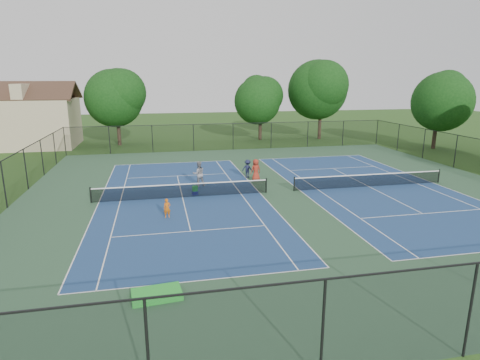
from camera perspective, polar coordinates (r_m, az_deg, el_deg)
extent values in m
plane|color=#234716|center=(29.05, 5.73, -1.69)|extent=(140.00, 140.00, 0.00)
cube|color=#2F543A|center=(29.05, 5.73, -1.69)|extent=(36.00, 36.00, 0.01)
cube|color=navy|center=(27.81, -8.18, -2.48)|extent=(10.97, 23.77, 0.00)
cube|color=white|center=(39.33, -9.35, 2.44)|extent=(10.97, 0.06, 0.00)
cube|color=white|center=(16.80, -5.35, -14.02)|extent=(10.97, 0.06, 0.00)
cube|color=white|center=(28.05, -19.44, -3.02)|extent=(0.06, 23.77, 0.00)
cube|color=white|center=(28.64, 2.83, -1.84)|extent=(0.06, 23.77, 0.00)
cube|color=white|center=(27.89, -16.65, -2.89)|extent=(0.06, 23.77, 0.00)
cube|color=white|center=(28.33, 0.15, -2.00)|extent=(0.06, 23.77, 0.00)
cube|color=white|center=(33.98, -8.91, 0.59)|extent=(8.23, 0.06, 0.00)
cube|color=white|center=(21.76, -7.03, -7.24)|extent=(8.23, 0.06, 0.00)
cube|color=white|center=(27.81, -8.18, -2.47)|extent=(0.06, 12.80, 0.00)
cylinder|color=black|center=(27.97, -20.47, -2.04)|extent=(0.10, 0.10, 1.07)
cylinder|color=black|center=(28.61, 3.75, -0.79)|extent=(0.10, 0.10, 1.07)
cube|color=black|center=(27.68, -8.21, -1.57)|extent=(11.90, 0.01, 0.90)
cube|color=white|center=(27.55, -8.25, -0.61)|extent=(11.90, 0.04, 0.07)
cube|color=navy|center=(31.81, 17.85, -0.89)|extent=(10.97, 23.77, 0.00)
cube|color=white|center=(42.26, 9.99, 3.23)|extent=(10.97, 0.06, 0.00)
cube|color=white|center=(29.52, 8.54, -1.49)|extent=(0.06, 23.77, 0.00)
cube|color=white|center=(34.82, 25.74, -0.35)|extent=(0.06, 23.77, 0.00)
cube|color=white|center=(30.02, 10.99, -1.33)|extent=(0.06, 23.77, 0.00)
cube|color=white|center=(34.01, 23.90, -0.48)|extent=(0.06, 23.77, 0.00)
cube|color=white|center=(37.33, 13.07, 1.62)|extent=(8.23, 0.06, 0.00)
cube|color=white|center=(26.69, 24.56, -4.38)|extent=(8.23, 0.06, 0.00)
cube|color=white|center=(31.81, 17.85, -0.88)|extent=(0.06, 12.80, 0.00)
cylinder|color=black|center=(29.23, 7.72, -0.56)|extent=(0.10, 0.10, 1.07)
cylinder|color=black|center=(34.99, 26.43, 0.51)|extent=(0.10, 0.10, 1.07)
cube|color=black|center=(31.70, 17.91, -0.09)|extent=(11.90, 0.01, 0.90)
cube|color=white|center=(31.59, 17.98, 0.75)|extent=(11.90, 0.04, 0.07)
cylinder|color=black|center=(46.05, -23.65, 5.02)|extent=(0.08, 0.08, 3.00)
cylinder|color=black|center=(45.34, -18.07, 5.39)|extent=(0.08, 0.08, 3.00)
cylinder|color=black|center=(45.07, -12.36, 5.71)|extent=(0.08, 0.08, 3.00)
cylinder|color=black|center=(10.77, -12.97, -22.99)|extent=(0.08, 0.08, 3.00)
cylinder|color=black|center=(45.25, -6.63, 5.98)|extent=(0.08, 0.08, 3.00)
cylinder|color=black|center=(11.49, 11.67, -20.26)|extent=(0.08, 0.08, 3.00)
cylinder|color=black|center=(45.87, -0.99, 6.18)|extent=(0.08, 0.08, 3.00)
cylinder|color=black|center=(13.73, 29.91, -15.86)|extent=(0.08, 0.08, 3.00)
cylinder|color=black|center=(46.91, 4.45, 6.33)|extent=(0.08, 0.08, 3.00)
cylinder|color=black|center=(48.36, 9.61, 6.41)|extent=(0.08, 0.08, 3.00)
cylinder|color=black|center=(50.16, 14.44, 6.44)|extent=(0.08, 0.08, 3.00)
cylinder|color=black|center=(52.30, 18.90, 6.42)|extent=(0.08, 0.08, 3.00)
cylinder|color=black|center=(28.97, -30.54, -0.62)|extent=(0.08, 0.08, 3.00)
cylinder|color=black|center=(41.39, 28.32, 3.59)|extent=(0.08, 0.08, 3.00)
cylinder|color=black|center=(33.15, -28.16, 1.34)|extent=(0.08, 0.08, 3.00)
cylinder|color=black|center=(44.87, 24.68, 4.70)|extent=(0.08, 0.08, 3.00)
cylinder|color=black|center=(37.40, -26.32, 2.85)|extent=(0.08, 0.08, 3.00)
cylinder|color=black|center=(48.52, 21.57, 5.64)|extent=(0.08, 0.08, 3.00)
cylinder|color=black|center=(41.71, -24.85, 4.05)|extent=(0.08, 0.08, 3.00)
cube|color=black|center=(45.87, -0.99, 6.18)|extent=(36.00, 0.01, 3.00)
cube|color=black|center=(45.68, -1.00, 8.05)|extent=(36.00, 0.05, 0.05)
cube|color=black|center=(13.73, 29.91, -15.86)|extent=(36.00, 0.01, 3.00)
cube|color=black|center=(13.09, 30.73, -10.11)|extent=(36.00, 0.05, 0.05)
cube|color=black|center=(28.97, -30.54, -0.62)|extent=(0.01, 36.00, 3.00)
cube|color=black|center=(28.67, -30.92, 2.28)|extent=(0.05, 36.00, 0.05)
cylinder|color=#2D2116|center=(51.16, -16.87, 6.86)|extent=(0.44, 0.44, 3.78)
sphere|color=#0E350E|center=(50.85, -17.18, 11.06)|extent=(6.80, 6.80, 6.80)
sphere|color=#0E350E|center=(50.83, -17.23, 11.80)|extent=(5.58, 5.58, 5.58)
sphere|color=#0E350E|center=(50.81, -17.29, 12.55)|extent=(4.35, 4.35, 4.35)
cylinder|color=#2D2116|center=(53.71, 2.88, 7.58)|extent=(0.44, 0.44, 3.42)
sphere|color=#0E350E|center=(53.43, 2.92, 11.16)|extent=(6.00, 6.00, 6.00)
sphere|color=#0E350E|center=(53.39, 2.93, 11.92)|extent=(4.92, 4.92, 4.92)
sphere|color=#0E350E|center=(53.37, 2.94, 12.67)|extent=(3.84, 3.84, 3.84)
cylinder|color=#2D2116|center=(55.30, 11.28, 7.99)|extent=(0.44, 0.44, 4.32)
sphere|color=#0E350E|center=(55.01, 11.50, 12.45)|extent=(7.80, 7.80, 7.80)
sphere|color=#0E350E|center=(55.00, 11.53, 13.09)|extent=(6.40, 6.40, 6.40)
sphere|color=#0E350E|center=(54.99, 11.56, 13.73)|extent=(4.99, 4.99, 4.99)
cylinder|color=#2D2116|center=(51.77, 25.97, 6.02)|extent=(0.44, 0.44, 3.60)
sphere|color=#0E350E|center=(51.47, 26.41, 9.99)|extent=(6.60, 6.60, 6.60)
sphere|color=#0E350E|center=(51.44, 26.49, 10.74)|extent=(5.41, 5.41, 5.41)
sphere|color=#0E350E|center=(51.42, 26.58, 11.48)|extent=(4.22, 4.22, 4.22)
cube|color=tan|center=(53.84, -27.58, 7.18)|extent=(10.00, 8.00, 5.60)
cube|color=tan|center=(53.62, -28.04, 11.07)|extent=(1.20, 8.00, 1.76)
cube|color=#422B1E|center=(51.69, -28.65, 11.05)|extent=(10.80, 4.10, 2.15)
cube|color=#422B1E|center=(55.54, -27.49, 11.29)|extent=(10.80, 4.10, 2.15)
imported|color=#DA620E|center=(23.89, -10.33, -3.97)|extent=(0.43, 0.29, 1.14)
imported|color=gray|center=(30.36, -5.89, 0.89)|extent=(1.04, 0.87, 1.93)
imported|color=#1B203C|center=(32.77, 1.09, 1.60)|extent=(1.13, 1.05, 1.53)
imported|color=maroon|center=(31.87, 2.26, 1.43)|extent=(0.98, 0.79, 1.75)
cube|color=navy|center=(28.29, -6.41, -1.85)|extent=(0.44, 0.38, 0.29)
cube|color=green|center=(28.20, -6.43, -1.21)|extent=(0.39, 0.34, 0.37)
cube|color=green|center=(15.90, -11.75, -15.63)|extent=(1.94, 1.33, 0.20)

